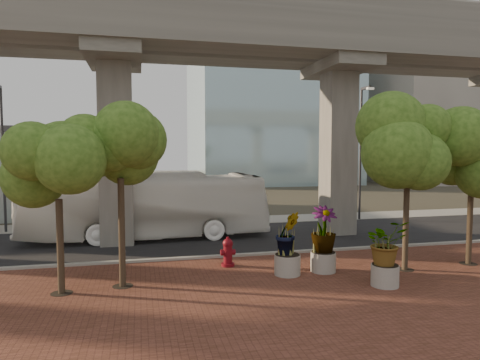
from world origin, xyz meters
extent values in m
plane|color=#3B382B|center=(0.00, 0.00, 0.00)|extent=(160.00, 160.00, 0.00)
cube|color=brown|center=(0.00, -8.00, 0.03)|extent=(70.00, 13.00, 0.06)
cube|color=black|center=(0.00, 2.00, 0.02)|extent=(90.00, 8.00, 0.04)
cube|color=#9D9B93|center=(0.00, -2.00, 0.08)|extent=(70.00, 0.25, 0.16)
cube|color=#9D9B93|center=(0.00, 7.50, 0.03)|extent=(90.00, 3.00, 0.06)
cube|color=gray|center=(0.00, 0.40, 10.50)|extent=(72.00, 2.40, 1.80)
cube|color=gray|center=(0.00, 3.60, 10.50)|extent=(72.00, 2.40, 1.80)
cube|color=gray|center=(0.00, 4.70, 11.90)|extent=(72.00, 0.12, 1.00)
cube|color=#ABA49A|center=(38.00, 36.00, 12.00)|extent=(18.00, 16.00, 24.00)
imported|color=white|center=(-4.48, 2.95, 1.77)|extent=(12.72, 3.12, 3.54)
cylinder|color=maroon|center=(-1.45, -3.47, 0.12)|extent=(0.54, 0.54, 0.12)
cylinder|color=maroon|center=(-1.45, -3.47, 0.55)|extent=(0.36, 0.36, 0.86)
sphere|color=maroon|center=(-1.45, -3.47, 0.98)|extent=(0.42, 0.42, 0.42)
cylinder|color=maroon|center=(-1.45, -3.47, 1.17)|extent=(0.12, 0.12, 0.15)
cylinder|color=maroon|center=(-1.45, -3.47, 0.62)|extent=(0.59, 0.24, 0.24)
cylinder|color=#9F9B8F|center=(3.31, -7.19, 0.43)|extent=(0.94, 0.94, 0.73)
imported|color=#325717|center=(3.31, -7.19, 1.58)|extent=(2.10, 2.10, 1.57)
cylinder|color=gray|center=(1.98, -5.07, 0.44)|extent=(0.97, 0.97, 0.75)
imported|color=#325717|center=(1.98, -5.07, 1.70)|extent=(2.37, 2.37, 1.78)
cylinder|color=#AAA299|center=(0.48, -5.17, 0.44)|extent=(0.98, 0.98, 0.76)
imported|color=#325717|center=(0.48, -5.17, 1.64)|extent=(2.18, 2.18, 1.64)
cylinder|color=#493A2A|center=(-7.42, -5.46, 1.61)|extent=(0.22, 0.22, 3.10)
cylinder|color=black|center=(-7.42, -5.46, 0.07)|extent=(0.70, 0.70, 0.01)
cylinder|color=#493A2A|center=(-5.50, -5.16, 1.93)|extent=(0.22, 0.22, 3.73)
cylinder|color=black|center=(-5.50, -5.16, 0.07)|extent=(0.70, 0.70, 0.01)
cylinder|color=#493A2A|center=(5.20, -5.58, 1.93)|extent=(0.22, 0.22, 3.74)
cylinder|color=black|center=(5.20, -5.58, 0.07)|extent=(0.70, 0.70, 0.01)
cylinder|color=#493A2A|center=(8.27, -5.42, 1.69)|extent=(0.22, 0.22, 3.26)
cylinder|color=black|center=(8.27, -5.42, 0.07)|extent=(0.70, 0.70, 0.01)
cylinder|color=#313236|center=(-12.41, 6.58, 4.15)|extent=(0.14, 0.14, 8.23)
cylinder|color=#2A2A2E|center=(9.67, 6.13, 4.43)|extent=(0.15, 0.15, 8.77)
cube|color=#2A2A2E|center=(9.67, 5.58, 8.81)|extent=(0.16, 1.10, 0.16)
cube|color=silver|center=(9.67, 5.03, 8.70)|extent=(0.44, 0.22, 0.13)
camera|label=1|loc=(-4.87, -20.13, 4.74)|focal=32.00mm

